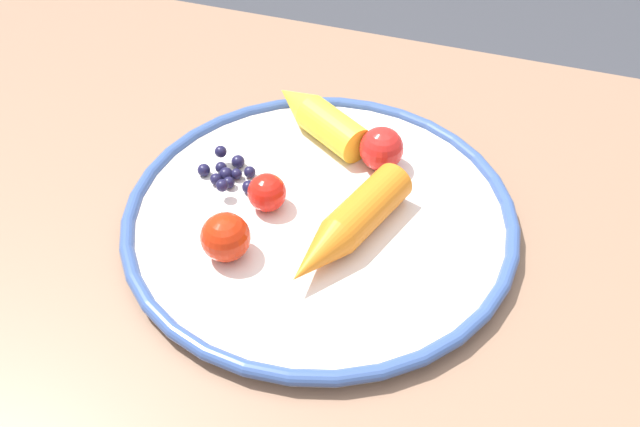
{
  "coord_description": "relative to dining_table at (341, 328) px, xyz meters",
  "views": [
    {
      "loc": [
        0.1,
        -0.36,
        1.15
      ],
      "look_at": [
        -0.03,
        0.03,
        0.74
      ],
      "focal_mm": 38.69,
      "sensor_mm": 36.0,
      "label": 1
    }
  ],
  "objects": [
    {
      "name": "dining_table",
      "position": [
        0.0,
        0.0,
        0.0
      ],
      "size": [
        1.27,
        0.71,
        0.73
      ],
      "color": "#8B674F",
      "rests_on": "ground_plane"
    },
    {
      "name": "plate",
      "position": [
        -0.03,
        0.03,
        0.1
      ],
      "size": [
        0.33,
        0.33,
        0.02
      ],
      "color": "silver",
      "rests_on": "dining_table"
    },
    {
      "name": "carrot_orange",
      "position": [
        -0.0,
        0.01,
        0.12
      ],
      "size": [
        0.08,
        0.14,
        0.03
      ],
      "color": "orange",
      "rests_on": "plate"
    },
    {
      "name": "carrot_yellow",
      "position": [
        -0.07,
        0.14,
        0.12
      ],
      "size": [
        0.12,
        0.09,
        0.03
      ],
      "color": "yellow",
      "rests_on": "plate"
    },
    {
      "name": "blueberry_pile",
      "position": [
        -0.12,
        0.05,
        0.11
      ],
      "size": [
        0.06,
        0.05,
        0.02
      ],
      "color": "#191638",
      "rests_on": "plate"
    },
    {
      "name": "tomato_near",
      "position": [
        -0.0,
        0.11,
        0.12
      ],
      "size": [
        0.04,
        0.04,
        0.04
      ],
      "primitive_type": "sphere",
      "color": "red",
      "rests_on": "plate"
    },
    {
      "name": "tomato_mid",
      "position": [
        -0.09,
        -0.03,
        0.12
      ],
      "size": [
        0.04,
        0.04,
        0.04
      ],
      "primitive_type": "sphere",
      "color": "red",
      "rests_on": "plate"
    },
    {
      "name": "tomato_far",
      "position": [
        -0.08,
        0.03,
        0.12
      ],
      "size": [
        0.03,
        0.03,
        0.03
      ],
      "primitive_type": "sphere",
      "color": "red",
      "rests_on": "plate"
    }
  ]
}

